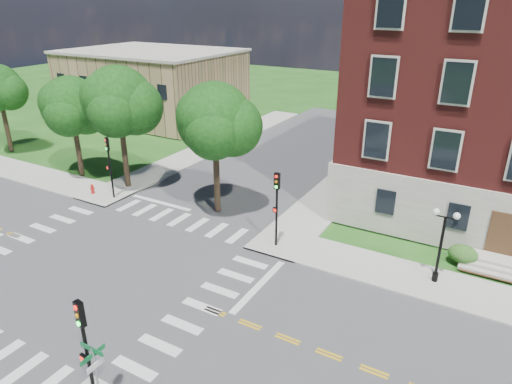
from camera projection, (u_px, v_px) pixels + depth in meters
The scene contains 17 objects.
ground at pixel (100, 268), 26.26m from camera, with size 160.00×160.00×0.00m, color #1C4B15.
road_ew at pixel (100, 268), 26.26m from camera, with size 90.00×12.00×0.01m, color #3D3D3F.
road_ns at pixel (100, 268), 26.25m from camera, with size 12.00×90.00×0.01m, color #3D3D3F.
sidewalk_ne at pixel (429, 222), 31.52m from camera, with size 34.00×34.00×0.12m.
sidewalk_nw at pixel (109, 153), 45.54m from camera, with size 34.00×34.00×0.12m.
crosswalk_east at pixel (202, 307), 22.97m from camera, with size 2.20×10.20×0.02m, color silver, non-canonical shape.
stop_bar_east at pixel (259, 286), 24.64m from camera, with size 0.40×5.50×0.00m, color silver.
secondary_building at pixel (153, 83), 58.60m from camera, with size 20.40×15.40×8.30m.
tree_b at pixel (71, 106), 37.56m from camera, with size 4.87×4.87×8.50m.
tree_c at pixel (118, 102), 34.83m from camera, with size 5.43×5.43×9.68m.
tree_d at pixel (215, 120), 30.59m from camera, with size 5.14×5.14×9.26m.
traffic_signal_se at pixel (85, 343), 16.00m from camera, with size 0.35×0.40×4.80m.
traffic_signal_ne at pixel (277, 200), 27.30m from camera, with size 0.34×0.38×4.80m.
traffic_signal_nw at pixel (109, 160), 34.12m from camera, with size 0.38×0.47×4.80m.
twin_lamp_west at pixel (441, 242), 23.96m from camera, with size 1.36×0.36×4.23m.
street_sign_pole at pixel (95, 367), 16.10m from camera, with size 1.10×1.10×3.10m.
fire_hydrant at pixel (92, 189), 35.95m from camera, with size 0.35×0.35×0.75m.
Camera 1 is at (18.92, -15.05, 14.32)m, focal length 32.00 mm.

